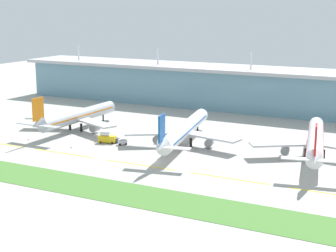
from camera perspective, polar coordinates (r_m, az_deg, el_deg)
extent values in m
plane|color=#A8A59E|center=(195.55, -1.46, -3.86)|extent=(600.00, 600.00, 0.00)
cube|color=#6693A8|center=(295.39, 9.09, 3.71)|extent=(280.00, 28.00, 21.10)
cube|color=#B2B2B7|center=(293.87, 9.17, 5.91)|extent=(288.00, 34.00, 1.80)
cylinder|color=silver|center=(340.03, -9.51, 7.70)|extent=(0.90, 0.90, 9.00)
cylinder|color=silver|center=(310.07, -1.09, 7.41)|extent=(0.90, 0.90, 9.00)
cylinder|color=silver|center=(288.01, 8.86, 6.87)|extent=(0.90, 0.90, 9.00)
cylinder|color=#ADB2BC|center=(249.14, -9.46, 1.11)|extent=(6.48, 50.88, 5.80)
cone|color=#ADB2BC|center=(271.00, -5.96, 2.13)|extent=(5.56, 4.07, 5.51)
cone|color=#ADB2BC|center=(227.50, -13.78, 0.13)|extent=(5.02, 6.69, 5.72)
cube|color=orange|center=(226.96, -13.70, 1.76)|extent=(0.79, 6.41, 9.50)
cube|color=#ADB2BC|center=(231.53, -14.72, 0.24)|extent=(10.04, 3.33, 0.36)
cube|color=#ADB2BC|center=(224.35, -12.64, -0.04)|extent=(10.04, 3.33, 0.36)
cube|color=#B7BABF|center=(253.42, -12.21, 0.88)|extent=(24.83, 15.03, 0.70)
cylinder|color=gray|center=(254.31, -11.77, 0.30)|extent=(3.26, 4.54, 3.20)
cube|color=#B7BABF|center=(238.91, -7.79, 0.35)|extent=(24.76, 15.56, 0.70)
cylinder|color=gray|center=(241.34, -7.80, -0.21)|extent=(3.26, 4.54, 3.20)
cylinder|color=black|center=(265.14, -6.94, 0.84)|extent=(0.70, 0.70, 3.60)
cylinder|color=black|center=(249.72, -10.42, -0.01)|extent=(1.10, 1.10, 3.60)
cylinder|color=black|center=(245.88, -9.24, -0.16)|extent=(1.10, 1.10, 3.60)
cube|color=orange|center=(249.06, -9.46, 1.20)|extent=(6.45, 45.80, 0.60)
cylinder|color=white|center=(218.48, 1.83, -0.34)|extent=(17.40, 61.74, 5.80)
cone|color=white|center=(249.77, 3.70, 1.28)|extent=(6.17, 4.97, 5.51)
cone|color=white|center=(186.51, -0.76, -2.22)|extent=(6.10, 7.44, 5.72)
cube|color=#19519E|center=(185.89, -0.67, -0.22)|extent=(1.90, 6.42, 9.50)
cube|color=white|center=(188.64, -2.31, -2.12)|extent=(10.43, 5.04, 0.36)
cube|color=white|center=(185.55, 0.91, -2.36)|extent=(10.43, 5.04, 0.36)
cube|color=#B7BABF|center=(217.86, -1.52, -0.73)|extent=(23.84, 18.75, 0.70)
cylinder|color=gray|center=(219.51, -1.10, -1.38)|extent=(4.00, 5.03, 3.20)
cube|color=#B7BABF|center=(211.99, 4.67, -1.14)|extent=(24.86, 11.28, 0.70)
cylinder|color=gray|center=(214.27, 4.42, -1.76)|extent=(4.00, 5.03, 3.20)
cylinder|color=black|center=(241.48, 3.19, -0.25)|extent=(0.70, 0.70, 3.60)
cylinder|color=black|center=(217.57, 0.81, -1.67)|extent=(1.10, 1.10, 3.60)
cylinder|color=black|center=(216.01, 2.45, -1.78)|extent=(1.10, 1.10, 3.60)
cube|color=#19519E|center=(218.40, 1.83, -0.24)|extent=(16.27, 55.69, 0.60)
cylinder|color=white|center=(208.65, 15.46, -1.42)|extent=(17.19, 58.65, 5.80)
cone|color=white|center=(239.21, 15.55, 0.33)|extent=(6.19, 5.00, 5.51)
cone|color=white|center=(177.06, 15.35, -3.49)|extent=(6.13, 7.47, 5.72)
cube|color=red|center=(176.40, 15.48, -1.39)|extent=(1.94, 6.41, 9.50)
cube|color=white|center=(177.66, 13.58, -3.41)|extent=(10.43, 5.10, 0.36)
cube|color=white|center=(177.69, 17.13, -3.62)|extent=(10.43, 5.10, 0.36)
cube|color=#B7BABF|center=(204.99, 12.07, -1.86)|extent=(23.79, 18.86, 0.70)
cylinder|color=gray|center=(207.02, 12.39, -2.54)|extent=(4.02, 5.04, 3.20)
cylinder|color=black|center=(231.13, 15.45, -1.28)|extent=(0.70, 0.70, 3.60)
cylinder|color=black|center=(206.92, 14.49, -2.83)|extent=(1.10, 1.10, 3.60)
cylinder|color=black|center=(206.93, 16.26, -2.93)|extent=(1.10, 1.10, 3.60)
cube|color=red|center=(208.55, 15.46, -1.32)|extent=(16.08, 52.91, 0.60)
cube|color=yellow|center=(210.81, -11.08, -2.87)|extent=(28.00, 0.70, 0.04)
cube|color=yellow|center=(192.28, -3.05, -4.16)|extent=(28.00, 0.70, 0.04)
cube|color=yellow|center=(178.36, 6.49, -5.57)|extent=(28.00, 0.70, 0.04)
cube|color=yellow|center=(170.20, 17.33, -6.99)|extent=(28.00, 0.70, 0.04)
cube|color=#477A33|center=(168.24, -6.97, -6.71)|extent=(300.00, 18.00, 0.10)
cube|color=#333842|center=(224.68, -5.66, -1.44)|extent=(4.98, 3.91, 1.40)
cylinder|color=black|center=(224.22, -5.21, -1.64)|extent=(0.97, 0.67, 0.90)
cylinder|color=black|center=(223.03, -5.66, -1.73)|extent=(0.97, 0.67, 0.90)
cylinder|color=black|center=(226.68, -5.66, -1.49)|extent=(0.97, 0.67, 0.90)
cylinder|color=black|center=(225.50, -6.11, -1.58)|extent=(0.97, 0.67, 0.90)
cube|color=gold|center=(223.49, -6.51, -1.37)|extent=(7.63, 4.44, 2.60)
cylinder|color=silver|center=(223.22, -6.71, -0.82)|extent=(4.39, 3.00, 2.00)
cylinder|color=black|center=(224.14, -5.79, -1.66)|extent=(0.96, 0.58, 0.90)
cylinder|color=black|center=(221.98, -5.97, -1.80)|extent=(0.96, 0.58, 0.90)
cylinder|color=black|center=(225.66, -7.02, -1.59)|extent=(0.96, 0.58, 0.90)
cylinder|color=black|center=(223.51, -7.20, -1.74)|extent=(0.96, 0.58, 0.90)
cube|color=silver|center=(219.91, -4.88, -1.70)|extent=(3.81, 3.83, 1.60)
cube|color=silver|center=(219.63, -4.88, -1.41)|extent=(3.55, 3.57, 0.16)
cylinder|color=black|center=(219.07, -5.14, -1.98)|extent=(0.88, 0.89, 0.90)
cylinder|color=black|center=(220.59, -5.24, -1.88)|extent=(0.88, 0.89, 0.90)
cylinder|color=black|center=(219.63, -4.50, -1.93)|extent=(0.88, 0.89, 0.90)
cylinder|color=black|center=(221.16, -4.60, -1.83)|extent=(0.88, 0.89, 0.90)
cone|color=orange|center=(234.82, -14.70, -1.38)|extent=(0.56, 0.56, 0.70)
cone|color=orange|center=(218.06, -10.30, -2.23)|extent=(0.56, 0.56, 0.70)
cone|color=orange|center=(224.34, -7.81, -1.73)|extent=(0.56, 0.56, 0.70)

